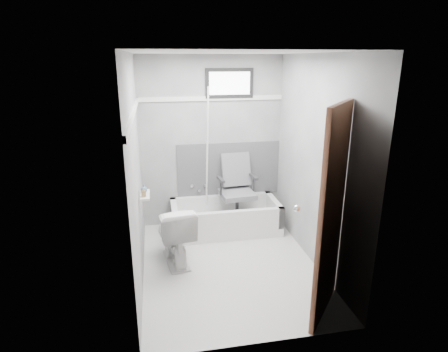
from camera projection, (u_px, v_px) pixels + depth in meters
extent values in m
plane|color=silver|center=(229.00, 265.00, 4.44)|extent=(2.60, 2.60, 0.00)
plane|color=silver|center=(230.00, 52.00, 3.72)|extent=(2.60, 2.60, 0.00)
cube|color=slate|center=(212.00, 143.00, 5.30)|extent=(2.00, 0.02, 2.40)
cube|color=slate|center=(264.00, 215.00, 2.86)|extent=(2.00, 0.02, 2.40)
cube|color=slate|center=(136.00, 173.00, 3.90)|extent=(0.02, 2.60, 2.40)
cube|color=slate|center=(316.00, 163.00, 4.25)|extent=(0.02, 2.60, 2.40)
imported|color=white|center=(175.00, 234.00, 4.42)|extent=(0.51, 0.79, 0.72)
cube|color=#4C4C4F|center=(229.00, 169.00, 5.45)|extent=(1.50, 0.02, 0.78)
cube|color=white|center=(211.00, 98.00, 5.10)|extent=(2.00, 0.02, 0.06)
cube|color=white|center=(133.00, 113.00, 3.72)|extent=(0.02, 2.60, 0.06)
cylinder|color=white|center=(207.00, 158.00, 5.10)|extent=(0.02, 0.41, 1.92)
cube|color=silver|center=(145.00, 195.00, 4.13)|extent=(0.10, 0.32, 0.02)
imported|color=#96774B|center=(144.00, 192.00, 4.03)|extent=(0.05, 0.05, 0.10)
imported|color=#476A82|center=(144.00, 188.00, 4.17)|extent=(0.09, 0.09, 0.10)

